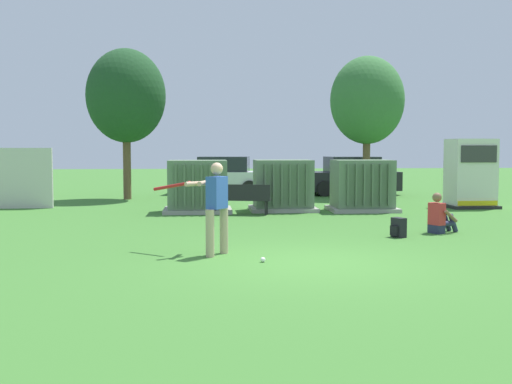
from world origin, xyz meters
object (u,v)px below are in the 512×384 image
object	(u,v)px
batter	(214,203)
sports_ball	(263,260)
generator_enclosure	(470,174)
transformer_west	(198,187)
parked_car_leftmost	(222,177)
seated_spectator	(440,217)
parked_car_left_of_center	(349,177)
transformer_mid_east	(362,186)
backpack	(398,228)
park_bench	(241,197)
transformer_mid_west	(283,186)

from	to	relation	value
batter	sports_ball	xyz separation A→B (m)	(0.83, -0.83, -0.93)
generator_enclosure	transformer_west	bearing A→B (deg)	-175.50
batter	parked_car_leftmost	world-z (taller)	batter
transformer_west	seated_spectator	world-z (taller)	transformer_west
parked_car_leftmost	seated_spectator	bearing A→B (deg)	-69.37
parked_car_left_of_center	transformer_mid_east	bearing A→B (deg)	-99.92
transformer_west	sports_ball	world-z (taller)	transformer_west
backpack	park_bench	bearing A→B (deg)	123.08
park_bench	seated_spectator	xyz separation A→B (m)	(4.45, -4.40, -0.16)
generator_enclosure	backpack	xyz separation A→B (m)	(-4.55, -6.57, -0.92)
transformer_mid_east	parked_car_leftmost	size ratio (longest dim) A/B	0.48
batter	seated_spectator	xyz separation A→B (m)	(5.36, 2.57, -0.60)
seated_spectator	transformer_west	bearing A→B (deg)	137.52
sports_ball	batter	bearing A→B (deg)	135.10
transformer_mid_west	parked_car_left_of_center	xyz separation A→B (m)	(3.69, 6.50, -0.04)
transformer_mid_west	park_bench	size ratio (longest dim) A/B	1.14
transformer_west	parked_car_left_of_center	bearing A→B (deg)	46.50
backpack	parked_car_leftmost	xyz separation A→B (m)	(-3.58, 13.27, 0.54)
backpack	parked_car_left_of_center	world-z (taller)	parked_car_left_of_center
seated_spectator	parked_car_left_of_center	distance (m)	12.02
generator_enclosure	parked_car_leftmost	xyz separation A→B (m)	(-8.13, 6.71, -0.38)
transformer_mid_east	parked_car_leftmost	xyz separation A→B (m)	(-4.25, 7.46, -0.04)
generator_enclosure	backpack	bearing A→B (deg)	-124.69
transformer_mid_west	batter	world-z (taller)	batter
generator_enclosure	park_bench	xyz separation A→B (m)	(-7.80, -1.57, -0.60)
transformer_mid_east	parked_car_left_of_center	size ratio (longest dim) A/B	0.49
transformer_west	parked_car_leftmost	world-z (taller)	same
transformer_mid_west	generator_enclosure	xyz separation A→B (m)	(6.39, 0.47, 0.35)
transformer_mid_east	batter	bearing A→B (deg)	-121.82
park_bench	generator_enclosure	bearing A→B (deg)	11.38
transformer_mid_east	parked_car_left_of_center	world-z (taller)	same
park_bench	backpack	bearing A→B (deg)	-56.92
generator_enclosure	parked_car_left_of_center	size ratio (longest dim) A/B	0.53
transformer_west	seated_spectator	distance (m)	7.79
transformer_mid_west	parked_car_leftmost	size ratio (longest dim) A/B	0.48
generator_enclosure	seated_spectator	bearing A→B (deg)	-119.35
seated_spectator	parked_car_leftmost	distance (m)	13.55
transformer_mid_west	sports_ball	xyz separation A→B (m)	(-1.49, -8.90, -0.74)
transformer_west	backpack	size ratio (longest dim) A/B	4.77
transformer_mid_west	seated_spectator	xyz separation A→B (m)	(3.03, -5.50, -0.41)
generator_enclosure	seated_spectator	distance (m)	6.89
transformer_west	seated_spectator	xyz separation A→B (m)	(5.74, -5.25, -0.41)
park_bench	seated_spectator	distance (m)	6.26
transformer_mid_east	backpack	xyz separation A→B (m)	(-0.66, -5.82, -0.57)
backpack	sports_ball	bearing A→B (deg)	-139.97
transformer_mid_west	parked_car_left_of_center	size ratio (longest dim) A/B	0.49
backpack	generator_enclosure	bearing A→B (deg)	55.31
generator_enclosure	parked_car_leftmost	world-z (taller)	generator_enclosure
sports_ball	parked_car_leftmost	bearing A→B (deg)	90.89
transformer_mid_east	sports_ball	size ratio (longest dim) A/B	23.33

